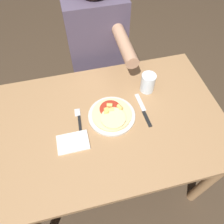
{
  "coord_description": "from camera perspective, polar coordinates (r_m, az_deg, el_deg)",
  "views": [
    {
      "loc": [
        -0.15,
        -0.59,
        1.69
      ],
      "look_at": [
        0.0,
        0.02,
        0.79
      ],
      "focal_mm": 35.0,
      "sensor_mm": 36.0,
      "label": 1
    }
  ],
  "objects": [
    {
      "name": "napkin",
      "position": [
        1.07,
        -10.15,
        -7.8
      ],
      "size": [
        0.15,
        0.11,
        0.01
      ],
      "color": "silver",
      "rests_on": "dining_table"
    },
    {
      "name": "drinking_glass",
      "position": [
        1.22,
        9.34,
        7.56
      ],
      "size": [
        0.08,
        0.08,
        0.11
      ],
      "color": "silver",
      "rests_on": "dining_table"
    },
    {
      "name": "pizza",
      "position": [
        1.11,
        0.03,
        -0.6
      ],
      "size": [
        0.2,
        0.2,
        0.04
      ],
      "color": "#E0C689",
      "rests_on": "plate"
    },
    {
      "name": "ground_plane",
      "position": [
        1.79,
        0.13,
        -15.18
      ],
      "size": [
        8.0,
        8.0,
        0.0
      ],
      "primitive_type": "plane",
      "color": "#423323"
    },
    {
      "name": "fork",
      "position": [
        1.13,
        -8.63,
        -2.22
      ],
      "size": [
        0.03,
        0.18,
        0.0
      ],
      "color": "black",
      "rests_on": "dining_table"
    },
    {
      "name": "plate",
      "position": [
        1.13,
        0.0,
        -0.97
      ],
      "size": [
        0.24,
        0.24,
        0.01
      ],
      "color": "beige",
      "rests_on": "dining_table"
    },
    {
      "name": "dining_table",
      "position": [
        1.22,
        0.18,
        -5.11
      ],
      "size": [
        1.16,
        0.77,
        0.75
      ],
      "color": "#9E754C",
      "rests_on": "ground_plane"
    },
    {
      "name": "knife",
      "position": [
        1.16,
        8.23,
        0.44
      ],
      "size": [
        0.03,
        0.22,
        0.0
      ],
      "color": "black",
      "rests_on": "dining_table"
    },
    {
      "name": "person_diner",
      "position": [
        1.52,
        -3.79,
        16.3
      ],
      "size": [
        0.36,
        0.52,
        1.26
      ],
      "color": "#2D2D38",
      "rests_on": "ground_plane"
    }
  ]
}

